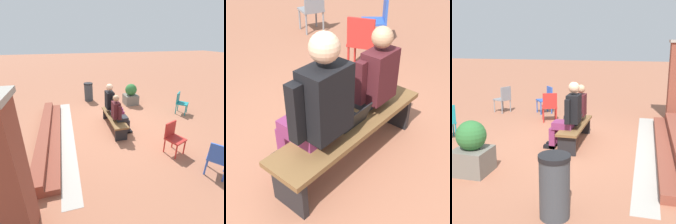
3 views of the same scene
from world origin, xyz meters
TOP-DOWN VIEW (x-y plane):
  - ground_plane at (0.00, 0.00)m, footprint 60.00×60.00m
  - concrete_strip at (-0.23, 1.55)m, footprint 5.53×0.40m
  - brick_steps at (-0.23, 2.10)m, footprint 4.73×0.60m
  - bench at (-0.23, 0.00)m, footprint 1.80×0.44m
  - person_student at (-0.59, -0.06)m, footprint 0.51×0.64m
  - person_adult at (0.16, -0.07)m, footprint 0.60×0.76m
  - laptop at (-0.20, 0.01)m, footprint 0.32×0.29m
  - plastic_chair_by_pillar at (-1.91, -1.13)m, footprint 0.55×0.55m
  - plastic_chair_near_bench_right at (-2.95, -1.56)m, footprint 0.59×0.59m
  - plastic_chair_foreground at (-2.67, -2.90)m, footprint 0.55×0.55m
  - planter at (1.81, -1.38)m, footprint 0.60×0.60m
  - litter_bin at (2.80, 0.40)m, footprint 0.42×0.42m

SIDE VIEW (x-z plane):
  - ground_plane at x=0.00m, z-range 0.00..0.00m
  - concrete_strip at x=-0.23m, z-range 0.00..0.01m
  - brick_steps at x=-0.23m, z-range -0.02..0.28m
  - bench at x=-0.23m, z-range 0.13..0.58m
  - litter_bin at x=2.80m, z-range 0.00..0.86m
  - planter at x=1.81m, z-range -0.03..0.91m
  - plastic_chair_by_pillar at x=-1.91m, z-range 0.06..0.90m
  - plastic_chair_near_bench_right at x=-2.95m, z-range 0.06..0.90m
  - plastic_chair_foreground at x=-2.67m, z-range 0.06..0.90m
  - laptop at x=-0.20m, z-range 0.39..0.61m
  - person_student at x=-0.59m, z-range 0.05..1.34m
  - person_adult at x=0.16m, z-range 0.04..1.48m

